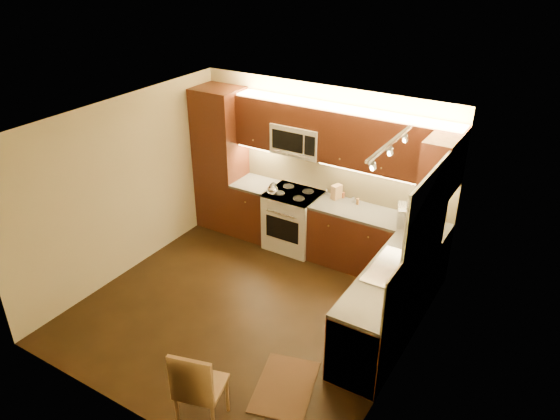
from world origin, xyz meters
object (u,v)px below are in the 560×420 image
Objects in this scene: knife_block at (337,192)px; dining_chair at (201,384)px; sink at (395,264)px; stove at (293,220)px; kettle at (272,188)px; soap_bottle at (422,260)px; microwave at (299,139)px; toaster_oven at (414,216)px.

knife_block is 0.22× the size of dining_chair.
sink is at bearing 48.94° from dining_chair.
stove is 4.91× the size of kettle.
stove is 0.84m from knife_block.
knife_block is 1.17× the size of soap_bottle.
microwave is 3.58× the size of knife_block.
stove is 1.91m from toaster_oven.
kettle is 0.44× the size of toaster_oven.
dining_chair is (-1.31, -2.47, -0.50)m from soap_bottle.
microwave is 2.58m from soap_bottle.
sink is at bearing -29.36° from stove.
soap_bottle is (0.42, -0.93, -0.04)m from toaster_oven.
microwave reaches higher than dining_chair.
soap_bottle is (1.63, -1.10, -0.02)m from knife_block.
sink is 0.88× the size of dining_chair.
microwave is at bearing -158.92° from knife_block.
toaster_oven is (-0.18, 1.14, 0.05)m from sink.
knife_block is at bearing 136.61° from sink.
sink is 1.91m from knife_block.
knife_block is at bearing 41.03° from kettle.
microwave is 0.94m from knife_block.
sink is 2.54m from dining_chair.
microwave is 2.48m from sink.
dining_chair is at bearing -118.65° from soap_bottle.
kettle is 2.08m from toaster_oven.
microwave is at bearing 90.00° from stove.
toaster_oven reaches higher than soap_bottle.
toaster_oven is at bearing -3.67° from microwave.
stove is 0.64m from kettle.
sink is at bearing -27.37° from knife_block.
stove is at bearing 89.75° from dining_chair.
stove is 0.94× the size of dining_chair.
dining_chair is at bearing -74.52° from stove.
toaster_oven is 2.36× the size of soap_bottle.
sink is 2.43m from kettle.
kettle is at bearing 163.38° from soap_bottle.
knife_block is at bearing 5.06° from microwave.
soap_bottle reaches higher than stove.
toaster_oven reaches higher than stove.
knife_block is (0.61, 0.19, 0.55)m from stove.
soap_bottle is (2.24, -0.91, 0.53)m from stove.
stove is 1.21× the size of microwave.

